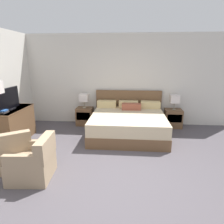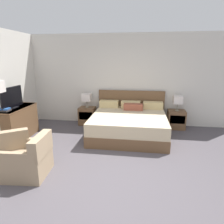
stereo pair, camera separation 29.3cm
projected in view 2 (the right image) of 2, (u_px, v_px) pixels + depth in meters
ground_plane at (106, 180)px, 3.45m from camera, size 9.62×9.62×0.00m
wall_back at (124, 80)px, 6.19m from camera, size 7.04×0.06×2.77m
bed at (129, 123)px, 5.46m from camera, size 2.04×2.00×1.08m
nightstand_left at (87, 116)px, 6.34m from camera, size 0.50×0.42×0.55m
nightstand_right at (176, 119)px, 5.96m from camera, size 0.50×0.42×0.55m
table_lamp_left at (87, 97)px, 6.19m from camera, size 0.26×0.26×0.44m
table_lamp_right at (178, 100)px, 5.81m from camera, size 0.26×0.26×0.44m
dresser at (17, 123)px, 5.17m from camera, size 0.56×1.23×0.84m
tv at (12, 98)px, 4.94m from camera, size 0.18×0.82×0.53m
book_red_cover at (5, 110)px, 4.70m from camera, size 0.24×0.20×0.04m
book_blue_cover at (4, 109)px, 4.69m from camera, size 0.27×0.21×0.03m
armchair_by_window at (10, 150)px, 3.94m from camera, size 0.96×0.96×0.76m
armchair_companion at (30, 160)px, 3.55m from camera, size 0.74×0.73×0.76m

